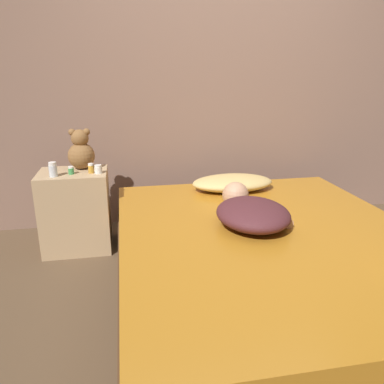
{
  "coord_description": "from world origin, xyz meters",
  "views": [
    {
      "loc": [
        -0.81,
        -1.87,
        1.29
      ],
      "look_at": [
        -0.41,
        0.26,
        0.59
      ],
      "focal_mm": 35.0,
      "sensor_mm": 36.0,
      "label": 1
    }
  ],
  "objects_px": {
    "teddy_bear": "(81,151)",
    "bottle_clear": "(53,170)",
    "bottle_green": "(71,170)",
    "pillow": "(232,183)",
    "person_lying": "(251,211)",
    "bottle_white": "(98,169)",
    "bottle_amber": "(91,168)"
  },
  "relations": [
    {
      "from": "teddy_bear",
      "to": "bottle_clear",
      "type": "height_order",
      "value": "teddy_bear"
    },
    {
      "from": "bottle_green",
      "to": "bottle_clear",
      "type": "distance_m",
      "value": 0.12
    },
    {
      "from": "pillow",
      "to": "person_lying",
      "type": "relative_size",
      "value": 0.94
    },
    {
      "from": "person_lying",
      "to": "pillow",
      "type": "bearing_deg",
      "value": 81.36
    },
    {
      "from": "person_lying",
      "to": "bottle_clear",
      "type": "xyz_separation_m",
      "value": [
        -1.22,
        0.6,
        0.16
      ]
    },
    {
      "from": "bottle_clear",
      "to": "bottle_white",
      "type": "xyz_separation_m",
      "value": [
        0.3,
        0.03,
        -0.02
      ]
    },
    {
      "from": "bottle_amber",
      "to": "bottle_clear",
      "type": "bearing_deg",
      "value": -168.39
    },
    {
      "from": "teddy_bear",
      "to": "bottle_green",
      "type": "xyz_separation_m",
      "value": [
        -0.06,
        -0.15,
        -0.1
      ]
    },
    {
      "from": "person_lying",
      "to": "teddy_bear",
      "type": "xyz_separation_m",
      "value": [
        -1.04,
        0.79,
        0.24
      ]
    },
    {
      "from": "bottle_clear",
      "to": "teddy_bear",
      "type": "bearing_deg",
      "value": 47.62
    },
    {
      "from": "pillow",
      "to": "bottle_amber",
      "type": "xyz_separation_m",
      "value": [
        -1.05,
        -0.01,
        0.17
      ]
    },
    {
      "from": "pillow",
      "to": "person_lying",
      "type": "bearing_deg",
      "value": -97.08
    },
    {
      "from": "bottle_white",
      "to": "pillow",
      "type": "bearing_deg",
      "value": 1.7
    },
    {
      "from": "person_lying",
      "to": "bottle_green",
      "type": "bearing_deg",
      "value": 148.11
    },
    {
      "from": "bottle_green",
      "to": "bottle_clear",
      "type": "relative_size",
      "value": 0.55
    },
    {
      "from": "bottle_green",
      "to": "bottle_amber",
      "type": "xyz_separation_m",
      "value": [
        0.14,
        0.01,
        0.01
      ]
    },
    {
      "from": "pillow",
      "to": "bottle_green",
      "type": "distance_m",
      "value": 1.2
    },
    {
      "from": "bottle_green",
      "to": "bottle_white",
      "type": "xyz_separation_m",
      "value": [
        0.19,
        -0.01,
        0.0
      ]
    },
    {
      "from": "teddy_bear",
      "to": "pillow",
      "type": "bearing_deg",
      "value": -6.66
    },
    {
      "from": "bottle_green",
      "to": "teddy_bear",
      "type": "bearing_deg",
      "value": 66.82
    },
    {
      "from": "pillow",
      "to": "bottle_white",
      "type": "distance_m",
      "value": 1.01
    },
    {
      "from": "bottle_green",
      "to": "bottle_amber",
      "type": "distance_m",
      "value": 0.14
    },
    {
      "from": "person_lying",
      "to": "teddy_bear",
      "type": "bearing_deg",
      "value": 141.13
    },
    {
      "from": "bottle_clear",
      "to": "pillow",
      "type": "bearing_deg",
      "value": 2.68
    },
    {
      "from": "pillow",
      "to": "bottle_green",
      "type": "bearing_deg",
      "value": -179.22
    },
    {
      "from": "bottle_green",
      "to": "bottle_white",
      "type": "bearing_deg",
      "value": -4.1
    },
    {
      "from": "teddy_bear",
      "to": "bottle_clear",
      "type": "xyz_separation_m",
      "value": [
        -0.18,
        -0.19,
        -0.08
      ]
    },
    {
      "from": "pillow",
      "to": "bottle_clear",
      "type": "relative_size",
      "value": 6.19
    },
    {
      "from": "person_lying",
      "to": "bottle_white",
      "type": "xyz_separation_m",
      "value": [
        -0.92,
        0.63,
        0.14
      ]
    },
    {
      "from": "bottle_white",
      "to": "bottle_amber",
      "type": "bearing_deg",
      "value": 159.25
    },
    {
      "from": "bottle_green",
      "to": "person_lying",
      "type": "bearing_deg",
      "value": -30.32
    },
    {
      "from": "pillow",
      "to": "bottle_clear",
      "type": "xyz_separation_m",
      "value": [
        -1.3,
        -0.06,
        0.18
      ]
    }
  ]
}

